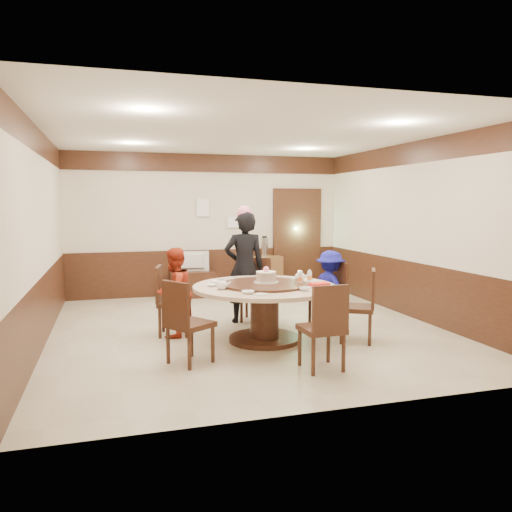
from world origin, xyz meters
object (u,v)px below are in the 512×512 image
object	(u,v)px
person_standing	(244,267)
television	(192,262)
banquet_table	(264,301)
person_red	(174,293)
person_blue	(330,289)
thermos	(264,247)
tv_stand	(192,284)
birthday_cake	(266,277)
shrimp_platter	(319,285)
side_cabinet	(262,275)

from	to	relation	value
person_standing	television	world-z (taller)	person_standing
banquet_table	person_red	xyz separation A→B (m)	(-1.12, 0.56, 0.08)
person_blue	thermos	xyz separation A→B (m)	(-0.10, 2.98, 0.37)
tv_stand	banquet_table	bearing A→B (deg)	-83.00
person_blue	birthday_cake	bearing A→B (deg)	91.36
banquet_table	thermos	size ratio (longest dim) A/B	4.98
birthday_cake	shrimp_platter	size ratio (longest dim) A/B	1.10
banquet_table	shrimp_platter	bearing A→B (deg)	-30.01
birthday_cake	side_cabinet	bearing A→B (deg)	73.94
person_blue	thermos	distance (m)	3.01
person_red	shrimp_platter	bearing A→B (deg)	110.12
person_blue	television	world-z (taller)	person_blue
person_red	person_blue	distance (m)	2.30
person_blue	side_cabinet	world-z (taller)	person_blue
side_cabinet	thermos	world-z (taller)	thermos
person_blue	side_cabinet	size ratio (longest dim) A/B	1.42
tv_stand	television	world-z (taller)	television
birthday_cake	side_cabinet	xyz separation A→B (m)	(0.98, 3.42, -0.48)
person_red	person_blue	size ratio (longest dim) A/B	1.08
shrimp_platter	thermos	xyz separation A→B (m)	(0.45, 3.82, 0.16)
person_red	shrimp_platter	distance (m)	1.98
person_red	thermos	world-z (taller)	person_red
birthday_cake	tv_stand	world-z (taller)	birthday_cake
banquet_table	shrimp_platter	world-z (taller)	shrimp_platter
birthday_cake	thermos	distance (m)	3.58
banquet_table	person_standing	distance (m)	1.16
person_standing	birthday_cake	distance (m)	1.07
birthday_cake	person_blue	bearing A→B (deg)	21.06
side_cabinet	tv_stand	bearing A→B (deg)	-178.81
tv_stand	shrimp_platter	bearing A→B (deg)	-74.56
side_cabinet	person_blue	bearing A→B (deg)	-87.07
shrimp_platter	television	xyz separation A→B (m)	(-1.05, 3.79, -0.08)
person_standing	television	distance (m)	2.36
shrimp_platter	television	distance (m)	3.94
person_red	television	distance (m)	2.96
birthday_cake	side_cabinet	world-z (taller)	birthday_cake
shrimp_platter	tv_stand	bearing A→B (deg)	105.44
person_red	thermos	size ratio (longest dim) A/B	3.24
shrimp_platter	television	world-z (taller)	television
shrimp_platter	person_blue	bearing A→B (deg)	57.03
person_blue	birthday_cake	distance (m)	1.25
thermos	shrimp_platter	bearing A→B (deg)	-96.73
thermos	tv_stand	bearing A→B (deg)	-178.85
person_standing	person_blue	world-z (taller)	person_standing
person_standing	birthday_cake	size ratio (longest dim) A/B	5.16
person_blue	tv_stand	world-z (taller)	person_blue
person_standing	side_cabinet	bearing A→B (deg)	-108.46
person_red	person_standing	bearing A→B (deg)	163.95
tv_stand	side_cabinet	world-z (taller)	side_cabinet
person_red	thermos	xyz separation A→B (m)	(2.20, 2.91, 0.33)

